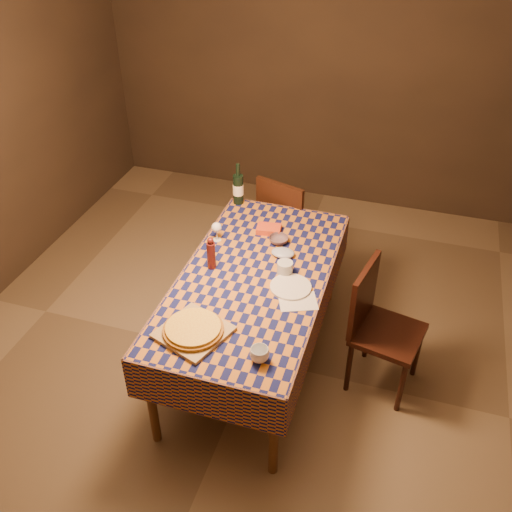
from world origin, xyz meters
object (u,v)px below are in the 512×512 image
Objects in this scene: bowl at (279,240)px; chair_far at (286,221)px; cutting_board at (194,332)px; wine_bottle at (238,189)px; dining_table at (254,286)px; pizza at (193,329)px; white_plate at (291,287)px; chair_right at (377,322)px.

bowl is 0.15× the size of chair_far.
wine_bottle is at bearing 98.74° from cutting_board.
pizza is at bearing -105.60° from dining_table.
cutting_board is 0.38× the size of chair_far.
cutting_board is 0.71m from white_plate.
pizza is at bearing -81.26° from wine_bottle.
white_plate is at bearing -53.97° from wine_bottle.
wine_bottle reaches higher than white_plate.
pizza is at bearing -145.07° from chair_right.
cutting_board is 0.03m from pizza.
cutting_board is 1.36× the size of white_plate.
pizza is 1.06m from bowl.
cutting_board reaches higher than white_plate.
cutting_board is at bearing -102.10° from bowl.
white_plate is at bearing 52.97° from cutting_board.
cutting_board is (-0.17, -0.61, 0.09)m from dining_table.
bowl is 0.88m from chair_right.
pizza is 1.21× the size of wine_bottle.
bowl is (0.22, 1.03, 0.01)m from cutting_board.
cutting_board is 1.07× the size of wine_bottle.
wine_bottle is (-0.23, 1.47, 0.11)m from cutting_board.
pizza is (-0.17, -0.61, 0.12)m from dining_table.
white_plate is at bearing -65.95° from bowl.
pizza is at bearing -93.74° from chair_far.
chair_far is (0.34, 0.22, -0.37)m from wine_bottle.
dining_table is 6.99× the size of white_plate.
chair_right is at bearing -32.55° from wine_bottle.
chair_far is (-0.11, 0.66, -0.27)m from bowl.
bowl is at bearing 114.05° from white_plate.
chair_far is 1.00× the size of chair_right.
pizza reaches higher than white_plate.
bowl is 0.15× the size of chair_right.
wine_bottle reaches higher than pizza.
chair_far is 1.33m from chair_right.
white_plate is at bearing -167.60° from chair_right.
dining_table is 13.42× the size of bowl.
chair_far is at bearing 86.26° from pizza.
bowl reaches higher than cutting_board.
bowl reaches higher than dining_table.
bowl is at bearing 77.90° from pizza.
cutting_board is at bearing 0.00° from pizza.
pizza is 1.49m from wine_bottle.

